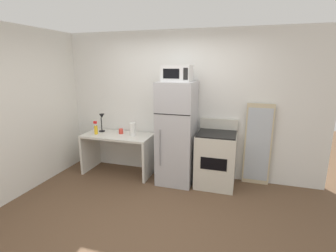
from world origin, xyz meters
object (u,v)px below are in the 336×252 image
Objects in this scene: refrigerator at (177,133)px; spray_bottle at (96,129)px; leaning_mirror at (258,145)px; coffee_mug at (121,131)px; microwave at (177,73)px; oven_range at (216,159)px; desk_lamp at (102,120)px; paper_towel_roll at (133,129)px; desk at (118,146)px.

spray_bottle is at bearing -177.13° from refrigerator.
coffee_mug is at bearing -175.43° from leaning_mirror.
microwave reaches higher than refrigerator.
coffee_mug is 1.81m from oven_range.
refrigerator is at bearing -167.98° from leaning_mirror.
refrigerator is (1.51, -0.11, -0.12)m from desk_lamp.
desk_lamp is 0.45m from coffee_mug.
microwave is 0.33× the size of leaning_mirror.
coffee_mug is 0.09× the size of oven_range.
spray_bottle is (-0.02, -0.18, -0.14)m from desk_lamp.
paper_towel_roll is 0.30m from coffee_mug.
desk_lamp is 0.77× the size of microwave.
desk_lamp is 0.25× the size of leaning_mirror.
leaning_mirror is (2.17, 0.26, -0.17)m from paper_towel_roll.
oven_range is at bearing 4.28° from microwave.
desk_lamp is 0.23m from spray_bottle.
desk_lamp is at bearing 82.31° from spray_bottle.
microwave reaches higher than desk_lamp.
refrigerator is 1.38m from leaning_mirror.
leaning_mirror reaches higher than paper_towel_roll.
microwave reaches higher than spray_bottle.
microwave is at bearing -4.78° from desk_lamp.
paper_towel_roll is 0.71m from spray_bottle.
desk is 2.49m from leaning_mirror.
coffee_mug is at bearing 175.40° from refrigerator.
paper_towel_roll is 1.56m from oven_range.
desk is 0.52m from spray_bottle.
desk_lamp is at bearing 172.83° from paper_towel_roll.
paper_towel_roll is at bearing -179.63° from oven_range.
paper_towel_roll is (0.68, -0.09, -0.12)m from desk_lamp.
desk is at bearing -179.27° from paper_towel_roll.
coffee_mug is 1.11m from refrigerator.
paper_towel_roll is 0.83m from refrigerator.
microwave is 1.81m from leaning_mirror.
leaning_mirror reaches higher than oven_range.
refrigerator is (1.14, -0.02, 0.34)m from desk.
desk_lamp is 1.76m from microwave.
desk is 1.76m from microwave.
spray_bottle is 1.54m from refrigerator.
oven_range is (1.78, -0.06, -0.33)m from coffee_mug.
desk is 5.34× the size of paper_towel_roll.
spray_bottle is 0.54× the size of microwave.
desk_lamp is 0.70m from paper_towel_roll.
leaning_mirror is at bearing 3.60° from desk_lamp.
refrigerator is 3.80× the size of microwave.
refrigerator is at bearing -1.34° from paper_towel_roll.
desk_lamp is at bearing -176.40° from leaning_mirror.
coffee_mug is 0.38× the size of spray_bottle.
paper_towel_roll is 0.96× the size of spray_bottle.
oven_range is at bearing 0.43° from desk.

